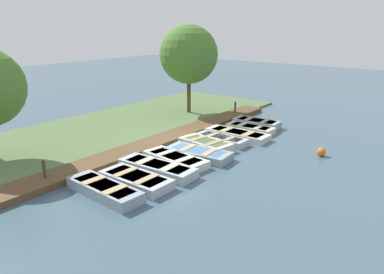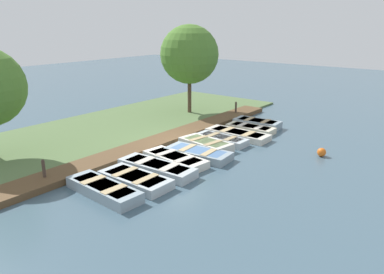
{
  "view_description": "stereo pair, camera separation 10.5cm",
  "coord_description": "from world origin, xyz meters",
  "px_view_note": "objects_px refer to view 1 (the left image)",
  "views": [
    {
      "loc": [
        11.17,
        -13.44,
        5.82
      ],
      "look_at": [
        0.77,
        -0.08,
        0.65
      ],
      "focal_mm": 35.0,
      "sensor_mm": 36.0,
      "label": 1
    },
    {
      "loc": [
        11.25,
        -13.38,
        5.82
      ],
      "look_at": [
        0.77,
        -0.08,
        0.65
      ],
      "focal_mm": 35.0,
      "sensor_mm": 36.0,
      "label": 2
    }
  ],
  "objects_px": {
    "rowboat_0": "(104,190)",
    "mooring_post_near": "(44,172)",
    "rowboat_5": "(206,144)",
    "rowboat_1": "(136,180)",
    "rowboat_8": "(250,128)",
    "rowboat_3": "(175,159)",
    "rowboat_6": "(221,139)",
    "buoy": "(321,152)",
    "rowboat_9": "(257,123)",
    "rowboat_4": "(198,154)",
    "mooring_post_far": "(235,109)",
    "rowboat_2": "(157,168)",
    "park_tree_left": "(189,54)",
    "rowboat_7": "(237,134)"
  },
  "relations": [
    {
      "from": "rowboat_2",
      "to": "rowboat_9",
      "type": "relative_size",
      "value": 1.26
    },
    {
      "from": "rowboat_4",
      "to": "park_tree_left",
      "type": "xyz_separation_m",
      "value": [
        -5.58,
        6.37,
        3.71
      ]
    },
    {
      "from": "rowboat_0",
      "to": "rowboat_3",
      "type": "distance_m",
      "value": 3.94
    },
    {
      "from": "rowboat_6",
      "to": "buoy",
      "type": "distance_m",
      "value": 4.84
    },
    {
      "from": "rowboat_0",
      "to": "mooring_post_near",
      "type": "bearing_deg",
      "value": -160.74
    },
    {
      "from": "rowboat_2",
      "to": "rowboat_6",
      "type": "relative_size",
      "value": 1.25
    },
    {
      "from": "rowboat_0",
      "to": "rowboat_2",
      "type": "bearing_deg",
      "value": 91.81
    },
    {
      "from": "rowboat_9",
      "to": "rowboat_3",
      "type": "bearing_deg",
      "value": -93.04
    },
    {
      "from": "rowboat_6",
      "to": "park_tree_left",
      "type": "height_order",
      "value": "park_tree_left"
    },
    {
      "from": "rowboat_2",
      "to": "rowboat_9",
      "type": "bearing_deg",
      "value": 88.41
    },
    {
      "from": "rowboat_3",
      "to": "rowboat_5",
      "type": "xyz_separation_m",
      "value": [
        -0.13,
        2.42,
        0.03
      ]
    },
    {
      "from": "rowboat_6",
      "to": "rowboat_8",
      "type": "height_order",
      "value": "rowboat_6"
    },
    {
      "from": "rowboat_3",
      "to": "rowboat_8",
      "type": "bearing_deg",
      "value": 94.72
    },
    {
      "from": "rowboat_0",
      "to": "mooring_post_far",
      "type": "xyz_separation_m",
      "value": [
        -2.52,
        12.82,
        0.28
      ]
    },
    {
      "from": "rowboat_4",
      "to": "park_tree_left",
      "type": "relative_size",
      "value": 0.54
    },
    {
      "from": "rowboat_0",
      "to": "rowboat_2",
      "type": "distance_m",
      "value": 2.66
    },
    {
      "from": "rowboat_6",
      "to": "rowboat_9",
      "type": "distance_m",
      "value": 3.79
    },
    {
      "from": "rowboat_1",
      "to": "rowboat_6",
      "type": "relative_size",
      "value": 1.06
    },
    {
      "from": "rowboat_5",
      "to": "rowboat_6",
      "type": "bearing_deg",
      "value": 92.8
    },
    {
      "from": "rowboat_5",
      "to": "rowboat_4",
      "type": "bearing_deg",
      "value": -61.28
    },
    {
      "from": "rowboat_1",
      "to": "buoy",
      "type": "distance_m",
      "value": 8.6
    },
    {
      "from": "rowboat_4",
      "to": "buoy",
      "type": "xyz_separation_m",
      "value": [
        4.32,
        3.59,
        0.01
      ]
    },
    {
      "from": "rowboat_1",
      "to": "park_tree_left",
      "type": "height_order",
      "value": "park_tree_left"
    },
    {
      "from": "rowboat_8",
      "to": "buoy",
      "type": "relative_size",
      "value": 6.79
    },
    {
      "from": "rowboat_5",
      "to": "rowboat_1",
      "type": "bearing_deg",
      "value": -78.07
    },
    {
      "from": "rowboat_4",
      "to": "park_tree_left",
      "type": "bearing_deg",
      "value": 125.71
    },
    {
      "from": "rowboat_0",
      "to": "rowboat_7",
      "type": "height_order",
      "value": "rowboat_0"
    },
    {
      "from": "rowboat_1",
      "to": "rowboat_6",
      "type": "distance_m",
      "value": 6.26
    },
    {
      "from": "rowboat_9",
      "to": "park_tree_left",
      "type": "bearing_deg",
      "value": 175.05
    },
    {
      "from": "mooring_post_near",
      "to": "rowboat_4",
      "type": "bearing_deg",
      "value": 64.35
    },
    {
      "from": "rowboat_1",
      "to": "rowboat_4",
      "type": "distance_m",
      "value": 3.79
    },
    {
      "from": "rowboat_9",
      "to": "mooring_post_near",
      "type": "height_order",
      "value": "mooring_post_near"
    },
    {
      "from": "rowboat_0",
      "to": "rowboat_1",
      "type": "relative_size",
      "value": 1.11
    },
    {
      "from": "rowboat_2",
      "to": "rowboat_5",
      "type": "distance_m",
      "value": 3.7
    },
    {
      "from": "rowboat_3",
      "to": "rowboat_9",
      "type": "distance_m",
      "value": 7.42
    },
    {
      "from": "park_tree_left",
      "to": "rowboat_4",
      "type": "bearing_deg",
      "value": -48.79
    },
    {
      "from": "rowboat_5",
      "to": "rowboat_8",
      "type": "height_order",
      "value": "rowboat_5"
    },
    {
      "from": "rowboat_0",
      "to": "mooring_post_far",
      "type": "height_order",
      "value": "mooring_post_far"
    },
    {
      "from": "rowboat_6",
      "to": "rowboat_5",
      "type": "bearing_deg",
      "value": -93.95
    },
    {
      "from": "rowboat_8",
      "to": "rowboat_3",
      "type": "bearing_deg",
      "value": -91.83
    },
    {
      "from": "buoy",
      "to": "park_tree_left",
      "type": "bearing_deg",
      "value": 164.32
    },
    {
      "from": "rowboat_0",
      "to": "park_tree_left",
      "type": "xyz_separation_m",
      "value": [
        -5.29,
        11.48,
        3.69
      ]
    },
    {
      "from": "rowboat_2",
      "to": "park_tree_left",
      "type": "xyz_separation_m",
      "value": [
        -5.34,
        8.82,
        3.7
      ]
    },
    {
      "from": "rowboat_3",
      "to": "rowboat_6",
      "type": "bearing_deg",
      "value": 96.02
    },
    {
      "from": "rowboat_5",
      "to": "mooring_post_far",
      "type": "relative_size",
      "value": 2.85
    },
    {
      "from": "rowboat_7",
      "to": "park_tree_left",
      "type": "xyz_separation_m",
      "value": [
        -5.34,
        2.61,
        3.73
      ]
    },
    {
      "from": "rowboat_0",
      "to": "mooring_post_near",
      "type": "height_order",
      "value": "mooring_post_near"
    },
    {
      "from": "rowboat_0",
      "to": "rowboat_4",
      "type": "xyz_separation_m",
      "value": [
        0.29,
        5.11,
        -0.02
      ]
    },
    {
      "from": "rowboat_8",
      "to": "rowboat_0",
      "type": "bearing_deg",
      "value": -91.12
    },
    {
      "from": "rowboat_8",
      "to": "mooring_post_near",
      "type": "xyz_separation_m",
      "value": [
        -2.54,
        -11.05,
        0.32
      ]
    }
  ]
}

